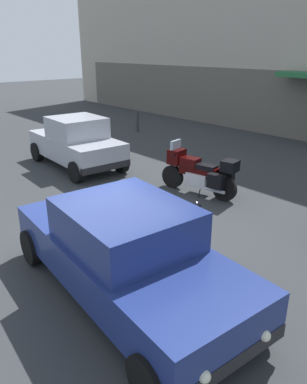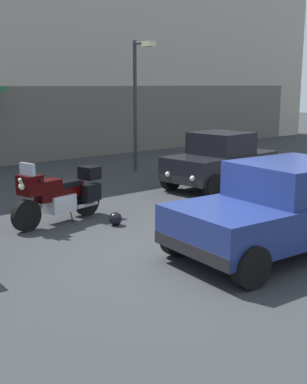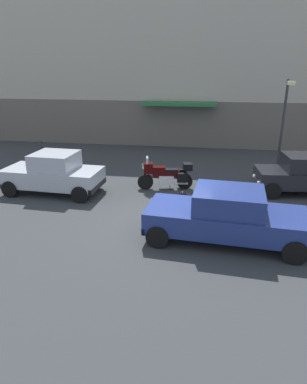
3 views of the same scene
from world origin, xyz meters
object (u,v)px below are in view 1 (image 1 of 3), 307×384
(helmet, at_px, (196,206))
(car_hatchback_near, at_px, (76,143))
(motorcycle, at_px, (199,172))
(bollard_curbside, at_px, (137,120))
(car_sedan_far, at_px, (125,251))

(helmet, relative_size, car_hatchback_near, 0.07)
(car_hatchback_near, bearing_deg, motorcycle, -162.47)
(motorcycle, bearing_deg, bollard_curbside, -38.24)
(helmet, height_order, bollard_curbside, bollard_curbside)
(car_hatchback_near, xyz_separation_m, bollard_curbside, (-3.05, 4.99, -0.27))
(motorcycle, height_order, helmet, motorcycle)
(helmet, xyz_separation_m, bollard_curbside, (-8.15, 4.78, 0.39))
(helmet, xyz_separation_m, car_hatchback_near, (-5.10, -0.21, 0.67))
(car_sedan_far, bearing_deg, car_hatchback_near, 160.11)
(motorcycle, height_order, bollard_curbside, motorcycle)
(motorcycle, xyz_separation_m, car_hatchback_near, (-4.34, -1.14, 0.19))
(car_hatchback_near, distance_m, car_sedan_far, 7.22)
(car_sedan_far, bearing_deg, helmet, 119.32)
(helmet, distance_m, car_sedan_far, 3.58)
(car_hatchback_near, bearing_deg, car_sedan_far, 158.40)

